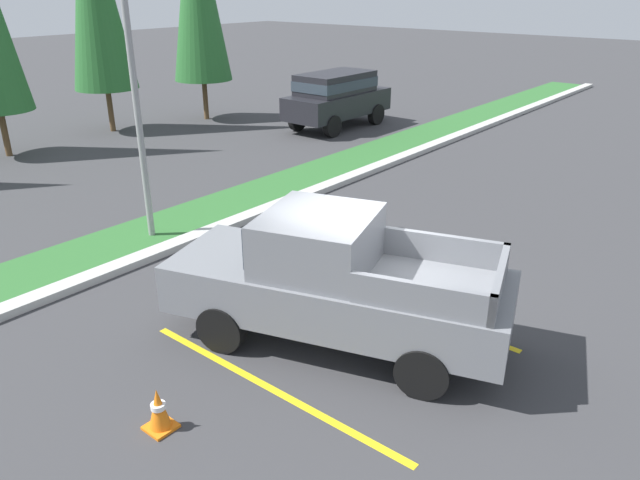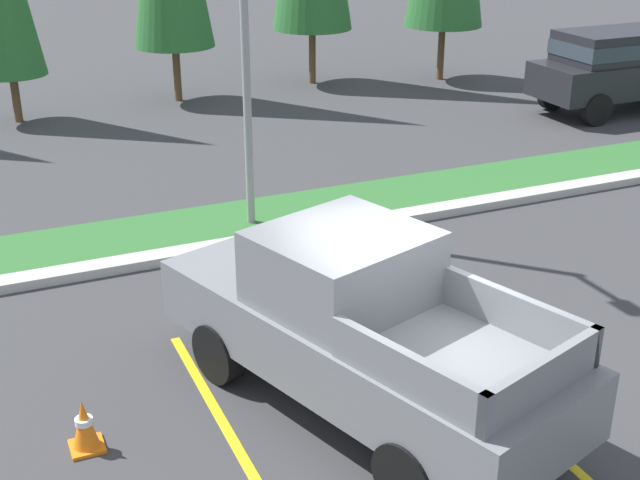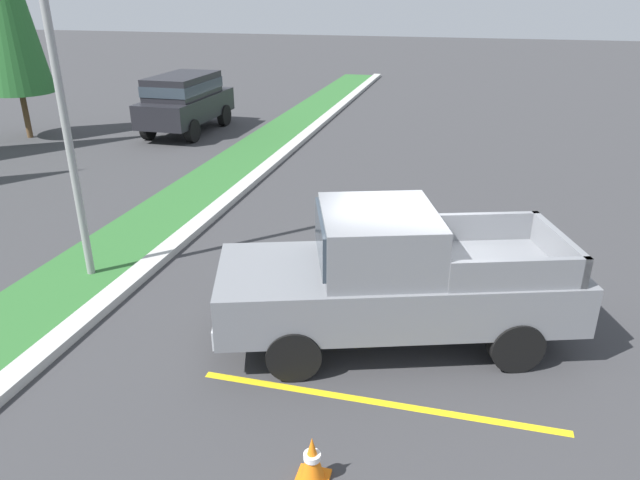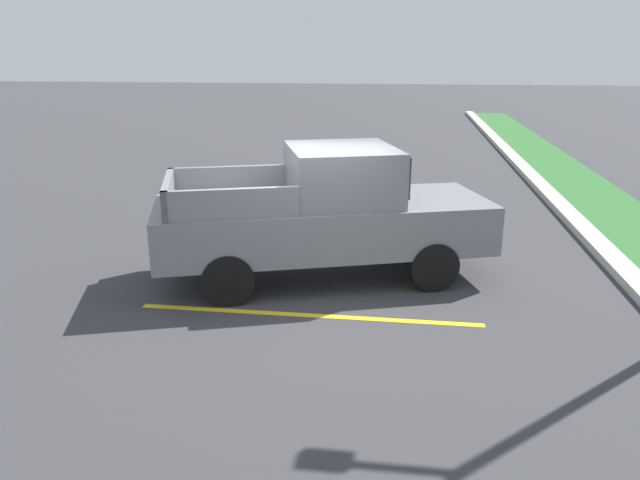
# 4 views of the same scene
# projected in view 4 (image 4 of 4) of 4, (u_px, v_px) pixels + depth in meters

# --- Properties ---
(ground_plane) EXTENTS (120.00, 120.00, 0.00)m
(ground_plane) POSITION_uv_depth(u_px,v_px,m) (309.00, 290.00, 9.26)
(ground_plane) COLOR #38383A
(parking_line_near) EXTENTS (0.12, 4.80, 0.01)m
(parking_line_near) POSITION_uv_depth(u_px,v_px,m) (334.00, 247.00, 11.32)
(parking_line_near) COLOR yellow
(parking_line_near) RESTS_ON ground
(parking_line_far) EXTENTS (0.12, 4.80, 0.01)m
(parking_line_far) POSITION_uv_depth(u_px,v_px,m) (308.00, 315.00, 8.39)
(parking_line_far) COLOR yellow
(parking_line_far) RESTS_ON ground
(pickup_truck_main) EXTENTS (3.43, 5.55, 2.10)m
(pickup_truck_main) POSITION_uv_depth(u_px,v_px,m) (326.00, 214.00, 9.55)
(pickup_truck_main) COLOR black
(pickup_truck_main) RESTS_ON ground
(traffic_cone) EXTENTS (0.36, 0.36, 0.60)m
(traffic_cone) POSITION_uv_depth(u_px,v_px,m) (365.00, 213.00, 12.56)
(traffic_cone) COLOR orange
(traffic_cone) RESTS_ON ground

